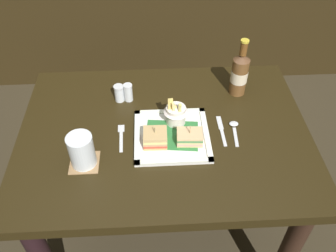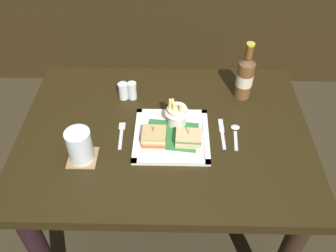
# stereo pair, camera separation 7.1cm
# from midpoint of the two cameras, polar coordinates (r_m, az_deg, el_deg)

# --- Properties ---
(ground_plane) EXTENTS (6.00, 6.00, 0.00)m
(ground_plane) POSITION_cam_midpoint_polar(r_m,az_deg,el_deg) (1.95, -1.53, -16.39)
(ground_plane) COLOR #352D1D
(dining_table) EXTENTS (1.09, 0.79, 0.74)m
(dining_table) POSITION_cam_midpoint_polar(r_m,az_deg,el_deg) (1.44, -1.98, -4.37)
(dining_table) COLOR black
(dining_table) RESTS_ON ground_plane
(square_plate) EXTENTS (0.27, 0.27, 0.02)m
(square_plate) POSITION_cam_midpoint_polar(r_m,az_deg,el_deg) (1.32, -0.94, -1.59)
(square_plate) COLOR white
(square_plate) RESTS_ON dining_table
(sandwich_half_left) EXTENTS (0.09, 0.08, 0.08)m
(sandwich_half_left) POSITION_cam_midpoint_polar(r_m,az_deg,el_deg) (1.27, -3.64, -1.91)
(sandwich_half_left) COLOR tan
(sandwich_half_left) RESTS_ON square_plate
(sandwich_half_right) EXTENTS (0.09, 0.07, 0.08)m
(sandwich_half_right) POSITION_cam_midpoint_polar(r_m,az_deg,el_deg) (1.28, 1.86, -1.81)
(sandwich_half_right) COLOR #E4C37B
(sandwich_half_right) RESTS_ON square_plate
(fries_cup) EXTENTS (0.09, 0.09, 0.12)m
(fries_cup) POSITION_cam_midpoint_polar(r_m,az_deg,el_deg) (1.33, -0.28, 2.18)
(fries_cup) COLOR white
(fries_cup) RESTS_ON square_plate
(beer_bottle) EXTENTS (0.07, 0.07, 0.25)m
(beer_bottle) POSITION_cam_midpoint_polar(r_m,az_deg,el_deg) (1.48, 9.92, 8.20)
(beer_bottle) COLOR brown
(beer_bottle) RESTS_ON dining_table
(drink_coaster) EXTENTS (0.10, 0.10, 0.00)m
(drink_coaster) POSITION_cam_midpoint_polar(r_m,az_deg,el_deg) (1.28, -14.65, -5.68)
(drink_coaster) COLOR #A0794F
(drink_coaster) RESTS_ON dining_table
(water_glass) EXTENTS (0.09, 0.09, 0.12)m
(water_glass) POSITION_cam_midpoint_polar(r_m,az_deg,el_deg) (1.24, -15.08, -4.09)
(water_glass) COLOR silver
(water_glass) RESTS_ON dining_table
(fork) EXTENTS (0.03, 0.14, 0.00)m
(fork) POSITION_cam_midpoint_polar(r_m,az_deg,el_deg) (1.34, -8.95, -1.64)
(fork) COLOR silver
(fork) RESTS_ON dining_table
(knife) EXTENTS (0.02, 0.16, 0.00)m
(knife) POSITION_cam_midpoint_polar(r_m,az_deg,el_deg) (1.36, 6.97, -0.56)
(knife) COLOR silver
(knife) RESTS_ON dining_table
(spoon) EXTENTS (0.04, 0.13, 0.01)m
(spoon) POSITION_cam_midpoint_polar(r_m,az_deg,el_deg) (1.37, 9.00, -0.21)
(spoon) COLOR silver
(spoon) RESTS_ON dining_table
(salt_shaker) EXTENTS (0.04, 0.04, 0.07)m
(salt_shaker) POSITION_cam_midpoint_polar(r_m,az_deg,el_deg) (1.48, -9.11, 4.99)
(salt_shaker) COLOR silver
(salt_shaker) RESTS_ON dining_table
(pepper_shaker) EXTENTS (0.04, 0.04, 0.08)m
(pepper_shaker) POSITION_cam_midpoint_polar(r_m,az_deg,el_deg) (1.47, -7.69, 5.11)
(pepper_shaker) COLOR silver
(pepper_shaker) RESTS_ON dining_table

